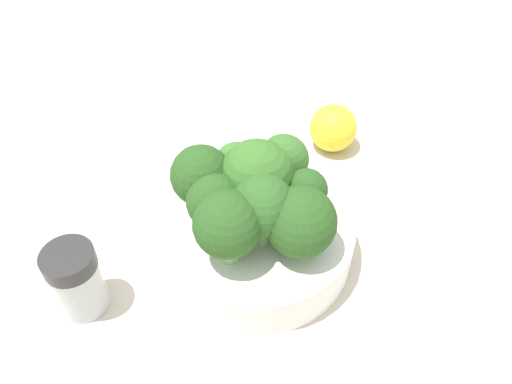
% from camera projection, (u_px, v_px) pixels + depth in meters
% --- Properties ---
extents(ground_plane, '(3.00, 3.00, 0.00)m').
position_uv_depth(ground_plane, '(256.00, 252.00, 0.43)').
color(ground_plane, beige).
extents(bowl, '(0.16, 0.16, 0.04)m').
position_uv_depth(bowl, '(256.00, 237.00, 0.42)').
color(bowl, white).
rests_on(bowl, ground_plane).
extents(broccoli_floret_0, '(0.05, 0.05, 0.06)m').
position_uv_depth(broccoli_floret_0, '(263.00, 207.00, 0.36)').
color(broccoli_floret_0, '#7A9E5B').
rests_on(broccoli_floret_0, bowl).
extents(broccoli_floret_1, '(0.03, 0.03, 0.05)m').
position_uv_depth(broccoli_floret_1, '(306.00, 192.00, 0.39)').
color(broccoli_floret_1, '#7A9E5B').
rests_on(broccoli_floret_1, bowl).
extents(broccoli_floret_2, '(0.04, 0.04, 0.05)m').
position_uv_depth(broccoli_floret_2, '(236.00, 165.00, 0.41)').
color(broccoli_floret_2, '#7A9E5B').
rests_on(broccoli_floret_2, bowl).
extents(broccoli_floret_3, '(0.04, 0.04, 0.05)m').
position_uv_depth(broccoli_floret_3, '(283.00, 161.00, 0.42)').
color(broccoli_floret_3, '#84AD66').
rests_on(broccoli_floret_3, bowl).
extents(broccoli_floret_4, '(0.05, 0.05, 0.06)m').
position_uv_depth(broccoli_floret_4, '(201.00, 177.00, 0.39)').
color(broccoli_floret_4, '#7A9E5B').
rests_on(broccoli_floret_4, bowl).
extents(broccoli_floret_5, '(0.05, 0.05, 0.06)m').
position_uv_depth(broccoli_floret_5, '(228.00, 225.00, 0.35)').
color(broccoli_floret_5, '#8EB770').
rests_on(broccoli_floret_5, bowl).
extents(broccoli_floret_6, '(0.06, 0.06, 0.07)m').
position_uv_depth(broccoli_floret_6, '(256.00, 177.00, 0.39)').
color(broccoli_floret_6, '#8EB770').
rests_on(broccoli_floret_6, bowl).
extents(broccoli_floret_7, '(0.04, 0.04, 0.06)m').
position_uv_depth(broccoli_floret_7, '(215.00, 203.00, 0.37)').
color(broccoli_floret_7, '#84AD66').
rests_on(broccoli_floret_7, bowl).
extents(broccoli_floret_8, '(0.05, 0.05, 0.06)m').
position_uv_depth(broccoli_floret_8, '(300.00, 223.00, 0.36)').
color(broccoli_floret_8, '#8EB770').
rests_on(broccoli_floret_8, bowl).
extents(pepper_shaker, '(0.04, 0.04, 0.06)m').
position_uv_depth(pepper_shaker, '(77.00, 280.00, 0.37)').
color(pepper_shaker, '#B2B7BC').
rests_on(pepper_shaker, ground_plane).
extents(lemon_wedge, '(0.05, 0.05, 0.05)m').
position_uv_depth(lemon_wedge, '(333.00, 128.00, 0.51)').
color(lemon_wedge, yellow).
rests_on(lemon_wedge, ground_plane).
extents(almond_crumb_0, '(0.01, 0.01, 0.01)m').
position_uv_depth(almond_crumb_0, '(70.00, 267.00, 0.42)').
color(almond_crumb_0, olive).
rests_on(almond_crumb_0, ground_plane).
extents(almond_crumb_1, '(0.01, 0.01, 0.01)m').
position_uv_depth(almond_crumb_1, '(209.00, 153.00, 0.52)').
color(almond_crumb_1, olive).
rests_on(almond_crumb_1, ground_plane).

